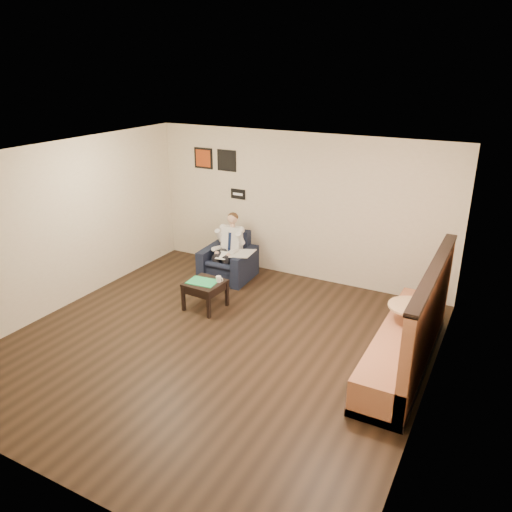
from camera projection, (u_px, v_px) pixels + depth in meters
The scene contains 19 objects.
ground at pixel (215, 344), 7.50m from camera, with size 6.00×6.00×0.00m, color black.
wall_back at pixel (298, 207), 9.46m from camera, with size 6.00×0.02×2.80m, color #EFE1C4.
wall_front at pixel (34, 364), 4.52m from camera, with size 6.00×0.02×2.80m, color #EFE1C4.
wall_left at pixel (61, 227), 8.31m from camera, with size 0.02×6.00×2.80m, color #EFE1C4.
wall_right at pixel (434, 303), 5.68m from camera, with size 0.02×6.00×2.80m, color #EFE1C4.
ceiling at pixel (209, 158), 6.49m from camera, with size 6.00×6.00×0.02m, color white.
seating_sign at pixel (238, 194), 9.98m from camera, with size 0.32×0.02×0.20m, color black.
art_print_left at pixel (203, 158), 10.10m from camera, with size 0.42×0.03×0.42m, color #A83D14.
art_print_right at pixel (227, 161), 9.86m from camera, with size 0.42×0.03×0.42m, color black.
armchair at pixel (228, 257), 9.67m from camera, with size 0.91×0.91×0.89m, color black.
seated_man at pixel (225, 251), 9.52m from camera, with size 0.58×0.87×1.21m, color silver, non-canonical shape.
lap_papers at pixel (223, 255), 9.46m from camera, with size 0.20×0.29×0.01m, color white.
newspaper at pixel (243, 253), 9.39m from camera, with size 0.39×0.48×0.01m, color silver.
side_table at pixel (205, 295), 8.53m from camera, with size 0.60×0.60×0.49m, color black.
green_folder at pixel (202, 282), 8.44m from camera, with size 0.49×0.35×0.01m, color #25BB66.
coffee_mug at pixel (219, 279), 8.43m from camera, with size 0.09×0.09×0.10m, color white.
smartphone at pixel (213, 279), 8.55m from camera, with size 0.15×0.08×0.01m, color black.
banquette at pixel (407, 316), 6.76m from camera, with size 0.70×2.93×1.50m, color #AC6642.
cafe_table at pixel (408, 330), 7.12m from camera, with size 0.63×0.63×0.79m, color tan.
Camera 1 is at (3.60, -5.46, 3.96)m, focal length 35.00 mm.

